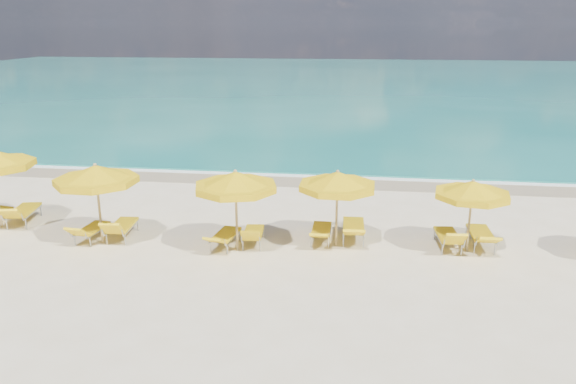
# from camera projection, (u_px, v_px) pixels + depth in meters

# --- Properties ---
(ground_plane) EXTENTS (120.00, 120.00, 0.00)m
(ground_plane) POSITION_uv_depth(u_px,v_px,m) (281.00, 246.00, 16.24)
(ground_plane) COLOR beige
(ocean) EXTENTS (120.00, 80.00, 0.30)m
(ocean) POSITION_uv_depth(u_px,v_px,m) (345.00, 82.00, 61.78)
(ocean) COLOR #126A60
(ocean) RESTS_ON ground
(wet_sand_band) EXTENTS (120.00, 2.60, 0.01)m
(wet_sand_band) POSITION_uv_depth(u_px,v_px,m) (307.00, 179.00, 23.26)
(wet_sand_band) COLOR tan
(wet_sand_band) RESTS_ON ground
(foam_line) EXTENTS (120.00, 1.20, 0.03)m
(foam_line) POSITION_uv_depth(u_px,v_px,m) (309.00, 174.00, 24.02)
(foam_line) COLOR white
(foam_line) RESTS_ON ground
(whitecap_near) EXTENTS (14.00, 0.36, 0.05)m
(whitecap_near) POSITION_uv_depth(u_px,v_px,m) (223.00, 133.00, 33.15)
(whitecap_near) COLOR white
(whitecap_near) RESTS_ON ground
(whitecap_far) EXTENTS (18.00, 0.30, 0.05)m
(whitecap_far) POSITION_uv_depth(u_px,v_px,m) (450.00, 119.00, 37.97)
(whitecap_far) COLOR white
(whitecap_far) RESTS_ON ground
(umbrella_2) EXTENTS (3.07, 3.07, 2.42)m
(umbrella_2) POSITION_uv_depth(u_px,v_px,m) (96.00, 175.00, 15.90)
(umbrella_2) COLOR tan
(umbrella_2) RESTS_ON ground
(umbrella_3) EXTENTS (2.61, 2.61, 2.38)m
(umbrella_3) POSITION_uv_depth(u_px,v_px,m) (236.00, 182.00, 15.38)
(umbrella_3) COLOR tan
(umbrella_3) RESTS_ON ground
(umbrella_4) EXTENTS (2.96, 2.96, 2.28)m
(umbrella_4) POSITION_uv_depth(u_px,v_px,m) (337.00, 181.00, 15.75)
(umbrella_4) COLOR tan
(umbrella_4) RESTS_ON ground
(umbrella_5) EXTENTS (2.54, 2.54, 2.12)m
(umbrella_5) POSITION_uv_depth(u_px,v_px,m) (472.00, 190.00, 15.38)
(umbrella_5) COLOR tan
(umbrella_5) RESTS_ON ground
(lounger_1_right) EXTENTS (1.01, 2.04, 0.87)m
(lounger_1_right) POSITION_uv_depth(u_px,v_px,m) (24.00, 216.00, 18.08)
(lounger_1_right) COLOR #A5A8AD
(lounger_1_right) RESTS_ON ground
(lounger_2_left) EXTENTS (0.67, 1.67, 0.73)m
(lounger_2_left) POSITION_uv_depth(u_px,v_px,m) (92.00, 233.00, 16.68)
(lounger_2_left) COLOR #A5A8AD
(lounger_2_left) RESTS_ON ground
(lounger_2_right) EXTENTS (0.76, 1.84, 0.86)m
(lounger_2_right) POSITION_uv_depth(u_px,v_px,m) (122.00, 231.00, 16.81)
(lounger_2_right) COLOR #A5A8AD
(lounger_2_right) RESTS_ON ground
(lounger_3_left) EXTENTS (0.75, 1.76, 0.66)m
(lounger_3_left) POSITION_uv_depth(u_px,v_px,m) (225.00, 240.00, 16.18)
(lounger_3_left) COLOR #A5A8AD
(lounger_3_left) RESTS_ON ground
(lounger_3_right) EXTENTS (0.68, 1.64, 0.78)m
(lounger_3_right) POSITION_uv_depth(u_px,v_px,m) (253.00, 238.00, 16.34)
(lounger_3_right) COLOR #A5A8AD
(lounger_3_right) RESTS_ON ground
(lounger_4_left) EXTENTS (0.58, 1.74, 0.64)m
(lounger_4_left) POSITION_uv_depth(u_px,v_px,m) (321.00, 235.00, 16.57)
(lounger_4_left) COLOR #A5A8AD
(lounger_4_left) RESTS_ON ground
(lounger_4_right) EXTENTS (0.71, 2.00, 0.77)m
(lounger_4_right) POSITION_uv_depth(u_px,v_px,m) (353.00, 232.00, 16.70)
(lounger_4_right) COLOR #A5A8AD
(lounger_4_right) RESTS_ON ground
(lounger_5_left) EXTENTS (0.72, 1.77, 0.83)m
(lounger_5_left) POSITION_uv_depth(u_px,v_px,m) (448.00, 241.00, 16.05)
(lounger_5_left) COLOR #A5A8AD
(lounger_5_left) RESTS_ON ground
(lounger_5_right) EXTENTS (0.66, 1.92, 0.74)m
(lounger_5_right) POSITION_uv_depth(u_px,v_px,m) (481.00, 239.00, 16.16)
(lounger_5_right) COLOR #A5A8AD
(lounger_5_right) RESTS_ON ground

